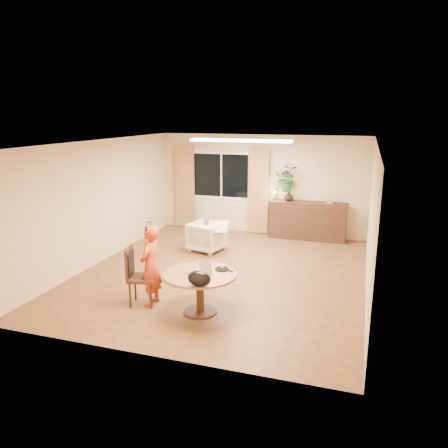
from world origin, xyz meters
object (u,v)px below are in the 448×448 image
armchair (207,237)px  sideboard (307,221)px  dining_table (200,282)px  child (151,265)px  dining_chair (142,276)px

armchair → sideboard: bearing=-126.6°
dining_table → child: size_ratio=0.85×
dining_table → child: bearing=177.4°
dining_chair → sideboard: dining_chair is taller
armchair → sideboard: sideboard is taller
dining_chair → dining_table: bearing=-15.4°
dining_chair → sideboard: 5.27m
dining_chair → child: 0.24m
dining_table → dining_chair: (-1.03, 0.00, -0.03)m
dining_chair → armchair: (0.01, 3.11, -0.16)m
armchair → sideboard: (2.09, 1.72, 0.14)m
dining_table → child: (-0.89, 0.04, 0.16)m
child → dining_chair: bearing=-78.0°
dining_table → child: child is taller
armchair → sideboard: size_ratio=0.39×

